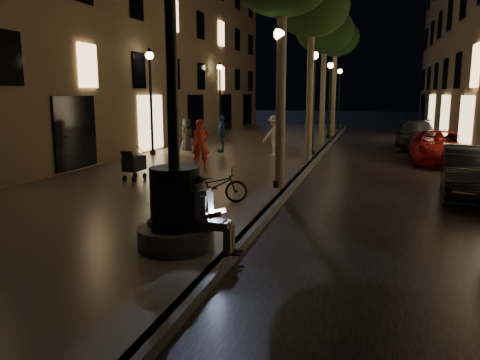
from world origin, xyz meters
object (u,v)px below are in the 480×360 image
(car_rear, at_px, (416,135))
(pedestrian_pink, at_px, (199,142))
(lamp_curb_a, at_px, (279,85))
(tree_far, at_px, (336,39))
(bicycle, at_px, (214,185))
(pedestrian_white, at_px, (275,135))
(car_second, at_px, (473,173))
(car_third, at_px, (440,147))
(tree_second, at_px, (312,8))
(pedestrian_blue, at_px, (222,133))
(seated_man_laptop, at_px, (207,212))
(lamp_left_b, at_px, (151,88))
(lamp_curb_b, at_px, (314,88))
(lamp_curb_c, at_px, (330,89))
(tree_third, at_px, (325,32))
(lamp_curb_d, at_px, (339,90))
(stroller, at_px, (134,164))
(pedestrian_red, at_px, (201,144))
(fountain_lamppost, at_px, (175,194))
(lamp_left_c, at_px, (220,89))
(pedestrian_dark, at_px, (187,134))

(car_rear, distance_m, pedestrian_pink, 12.86)
(lamp_curb_a, bearing_deg, tree_far, 89.75)
(car_rear, height_order, bicycle, car_rear)
(pedestrian_white, bearing_deg, car_second, 96.64)
(pedestrian_white, bearing_deg, car_third, 145.52)
(tree_second, xyz_separation_m, pedestrian_blue, (-4.40, 1.73, -5.24))
(seated_man_laptop, distance_m, lamp_left_b, 14.09)
(lamp_curb_b, distance_m, lamp_curb_c, 8.00)
(tree_third, xyz_separation_m, lamp_curb_d, (0.00, 12.00, -2.90))
(stroller, xyz_separation_m, pedestrian_red, (1.28, 2.75, 0.37))
(seated_man_laptop, distance_m, pedestrian_blue, 14.37)
(lamp_curb_c, bearing_deg, lamp_curb_d, 90.00)
(fountain_lamppost, height_order, pedestrian_pink, fountain_lamppost)
(fountain_lamppost, bearing_deg, lamp_left_b, 118.07)
(lamp_curb_a, bearing_deg, car_second, 9.82)
(car_rear, bearing_deg, pedestrian_pink, -134.97)
(pedestrian_blue, bearing_deg, pedestrian_pink, -15.44)
(lamp_left_b, bearing_deg, seated_man_laptop, -59.70)
(fountain_lamppost, bearing_deg, stroller, 124.46)
(tree_second, height_order, lamp_left_b, tree_second)
(tree_third, height_order, car_rear, tree_third)
(car_third, distance_m, pedestrian_white, 7.18)
(lamp_left_c, distance_m, pedestrian_blue, 8.99)
(car_third, height_order, pedestrian_pink, pedestrian_pink)
(pedestrian_blue, bearing_deg, lamp_curb_a, 13.17)
(lamp_curb_b, bearing_deg, car_second, -52.03)
(lamp_curb_c, xyz_separation_m, pedestrian_blue, (-4.30, -8.27, -2.14))
(tree_third, bearing_deg, lamp_curb_a, -90.00)
(lamp_left_c, height_order, bicycle, lamp_left_c)
(car_rear, distance_m, pedestrian_dark, 12.52)
(pedestrian_dark, bearing_deg, lamp_left_b, 168.76)
(car_second, xyz_separation_m, pedestrian_blue, (-9.80, 6.78, 0.34))
(tree_third, xyz_separation_m, car_third, (5.50, -3.82, -5.44))
(seated_man_laptop, relative_size, tree_second, 0.18)
(seated_man_laptop, height_order, pedestrian_dark, pedestrian_dark)
(lamp_left_c, bearing_deg, seated_man_laptop, -72.32)
(car_third, xyz_separation_m, pedestrian_blue, (-9.80, -0.45, 0.40))
(pedestrian_dark, bearing_deg, tree_third, -40.16)
(car_second, xyz_separation_m, bicycle, (-6.70, -3.33, -0.10))
(lamp_curb_d, bearing_deg, pedestrian_pink, -102.47)
(car_second, relative_size, car_rear, 0.88)
(fountain_lamppost, relative_size, lamp_left_c, 1.08)
(tree_third, distance_m, lamp_curb_d, 12.35)
(fountain_lamppost, distance_m, pedestrian_pink, 11.25)
(bicycle, bearing_deg, tree_third, -21.78)
(lamp_curb_a, height_order, stroller, lamp_curb_a)
(tree_third, bearing_deg, seated_man_laptop, -90.28)
(car_second, xyz_separation_m, pedestrian_pink, (-9.78, 3.72, 0.25))
(fountain_lamppost, relative_size, lamp_left_b, 1.08)
(seated_man_laptop, height_order, lamp_left_b, lamp_left_b)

